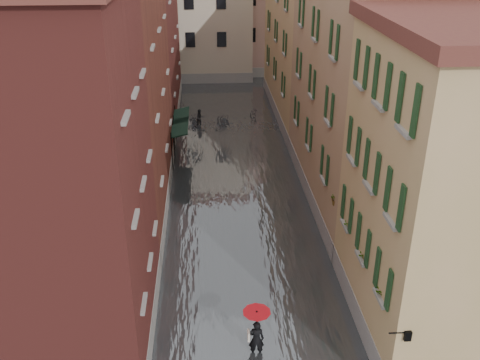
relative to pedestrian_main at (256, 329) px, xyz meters
name	(u,v)px	position (x,y,z in m)	size (l,w,h in m)	color
ground	(251,297)	(0.12, 3.47, -1.30)	(120.00, 120.00, 0.00)	#4F4F51
floodwater	(234,170)	(0.12, 16.47, -1.20)	(10.00, 60.00, 0.20)	#4A4E52
building_left_near	(52,188)	(-6.88, 1.47, 5.20)	(6.00, 8.00, 13.00)	maroon
building_left_mid	(105,99)	(-6.88, 12.47, 4.95)	(6.00, 14.00, 12.50)	maroon
building_left_far	(135,32)	(-6.88, 27.47, 5.70)	(6.00, 16.00, 14.00)	maroon
building_right_near	(451,195)	(7.12, 1.47, 4.45)	(6.00, 8.00, 11.50)	tan
building_right_mid	(367,89)	(7.12, 12.47, 5.20)	(6.00, 14.00, 13.00)	tan
building_right_far	(313,46)	(7.12, 27.47, 4.45)	(6.00, 16.00, 11.50)	tan
building_end_cream	(190,11)	(-2.88, 41.47, 5.20)	(12.00, 9.00, 13.00)	#BAA793
building_end_pink	(276,12)	(6.12, 43.47, 4.70)	(10.00, 9.00, 12.00)	tan
awning_near	(179,128)	(-3.36, 18.09, 1.17)	(1.09, 3.41, 2.80)	black
awning_far	(181,117)	(-3.36, 20.35, 1.17)	(1.09, 3.29, 2.80)	black
wall_lantern	(407,335)	(4.46, -2.53, 1.70)	(0.71, 0.22, 0.35)	black
window_planters	(357,234)	(4.24, 2.67, 2.21)	(0.59, 7.77, 0.84)	brown
pedestrian_main	(256,329)	(0.00, 0.00, 0.00)	(1.03, 1.03, 2.06)	black
pedestrian_far	(200,118)	(-2.08, 25.10, -0.60)	(0.68, 0.53, 1.40)	black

